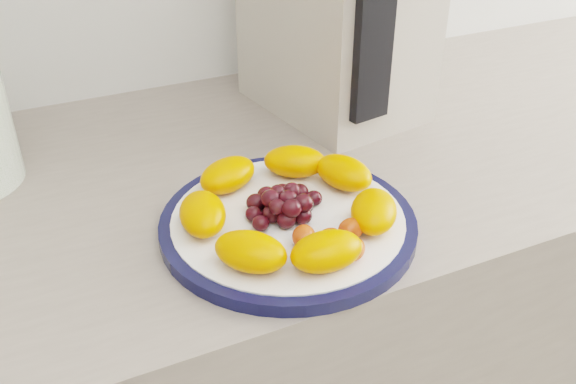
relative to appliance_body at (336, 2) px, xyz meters
name	(u,v)px	position (x,y,z in m)	size (l,w,h in m)	color
plate_rim	(288,224)	(-0.20, -0.27, -0.15)	(0.29, 0.29, 0.01)	#0E1133
plate_face	(288,223)	(-0.20, -0.27, -0.15)	(0.26, 0.26, 0.02)	white
appliance_body	(336,2)	(0.00, 0.00, 0.00)	(0.19, 0.26, 0.32)	#AFA496
appliance_panel	(374,29)	(-0.02, -0.14, 0.00)	(0.06, 0.02, 0.24)	black
fruit_plate	(290,205)	(-0.20, -0.27, -0.13)	(0.25, 0.24, 0.04)	#EC6C00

